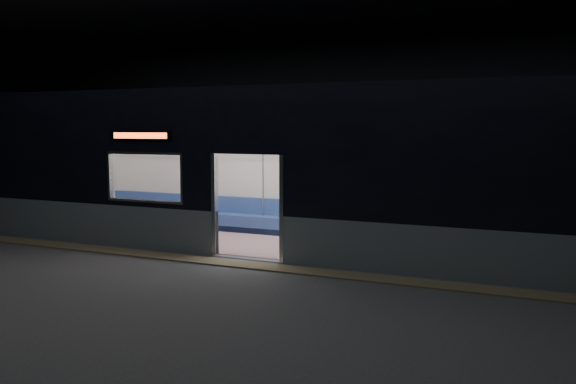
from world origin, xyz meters
The scene contains 7 objects.
station_floor centered at (0.00, 0.00, -0.01)m, with size 24.00×14.00×0.01m, color #47494C.
station_envelope centered at (0.00, 0.00, 3.66)m, with size 24.00×14.00×5.00m.
tactile_strip centered at (0.00, 0.55, 0.01)m, with size 22.80×0.50×0.03m, color #8C7F59.
metro_car centered at (0.00, 2.54, 1.85)m, with size 18.00×3.04×3.35m.
passenger centered at (2.17, 3.55, 0.76)m, with size 0.37×0.63×1.28m.
handbag centered at (2.16, 3.35, 0.66)m, with size 0.27×0.23×0.13m, color black.
transit_map centered at (4.81, 3.85, 1.47)m, with size 0.98×0.03×0.64m, color white.
Camera 1 is at (5.49, -9.26, 2.58)m, focal length 38.00 mm.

